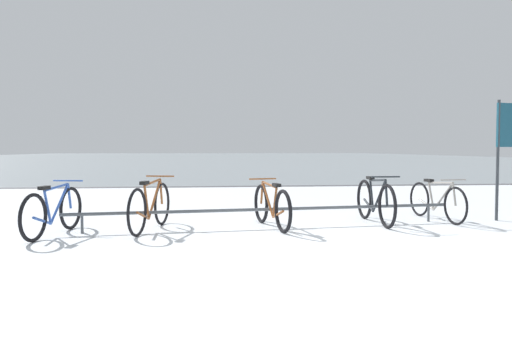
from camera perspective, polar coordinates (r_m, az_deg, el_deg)
name	(u,v)px	position (r m, az deg, el deg)	size (l,w,h in m)	color
ground	(221,159)	(59.59, -4.13, 1.38)	(80.00, 132.00, 0.08)	silver
bike_rack	(268,210)	(7.64, 1.46, -4.63)	(6.15, 0.71, 0.31)	#4C5156
bicycle_0	(53,211)	(7.49, -22.68, -4.42)	(0.51, 1.64, 0.76)	black
bicycle_1	(151,206)	(7.49, -12.28, -4.12)	(0.56, 1.70, 0.81)	black
bicycle_2	(271,206)	(7.58, 1.82, -4.19)	(0.51, 1.65, 0.75)	black
bicycle_3	(375,201)	(8.23, 13.81, -3.54)	(0.46, 1.74, 0.81)	black
bicycle_4	(437,201)	(8.90, 20.43, -3.34)	(0.46, 1.69, 0.74)	black
info_sign	(509,139)	(9.42, 27.61, 3.33)	(0.54, 0.17, 2.06)	#33383D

